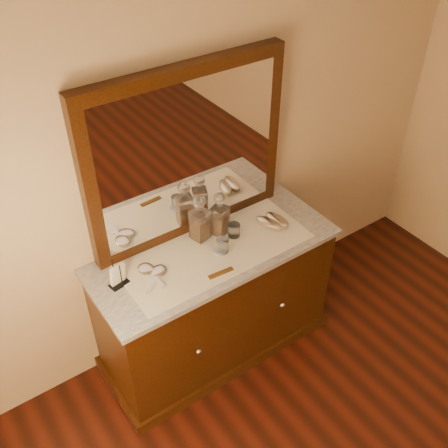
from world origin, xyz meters
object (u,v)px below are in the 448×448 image
Objects in this scene: mirror_frame at (187,155)px; hand_mirror_inner at (158,273)px; hand_mirror_outer at (148,271)px; dresser_cabinet at (215,302)px; brush_near at (269,223)px; comb at (221,273)px; brush_far at (277,220)px; napkin_rack at (118,276)px; pin_dish at (219,250)px; decanter_left at (200,222)px; decanter_right at (220,218)px.

mirror_frame is 6.07× the size of hand_mirror_inner.
dresser_cabinet is at bearing -6.17° from hand_mirror_outer.
mirror_frame is 0.66m from brush_near.
brush_near reaches higher than comb.
hand_mirror_inner is at bearing 178.11° from brush_far.
brush_near is at bearing -4.51° from napkin_rack.
mirror_frame is at bearing 148.01° from brush_far.
hand_mirror_inner is (-0.36, -0.25, -0.49)m from mirror_frame.
comb is at bearing -162.90° from brush_far.
napkin_rack is (-0.58, 0.09, 0.05)m from pin_dish.
brush_far is (0.44, -0.03, 0.47)m from dresser_cabinet.
decanter_left reaches higher than comb.
decanter_left is 1.64× the size of brush_far.
pin_dish is at bearing -177.47° from brush_near.
brush_far reaches higher than dresser_cabinet.
hand_mirror_outer is (-0.83, 0.07, -0.01)m from brush_far.
hand_mirror_outer is at bearing -153.01° from mirror_frame.
napkin_rack is at bearing 175.49° from brush_near.
brush_far is (0.52, 0.16, 0.02)m from comb.
brush_far is 0.80× the size of hand_mirror_outer.
dresser_cabinet is 0.97m from mirror_frame.
brush_near reaches higher than pin_dish.
comb is 0.74× the size of hand_mirror_inner.
decanter_right is (0.09, 0.14, 0.10)m from pin_dish.
napkin_rack is at bearing 174.49° from dresser_cabinet.
pin_dish reaches higher than dresser_cabinet.
decanter_left is at bearing 159.66° from brush_near.
dresser_cabinet is 0.49m from comb.
pin_dish is 0.37m from brush_near.
hand_mirror_inner is (-0.47, -0.10, -0.10)m from decanter_right.
hand_mirror_outer is (-0.32, 0.23, 0.01)m from comb.
hand_mirror_inner is at bearing -54.00° from hand_mirror_outer.
decanter_left is at bearing 167.85° from decanter_right.
decanter_right is at bearing 158.87° from brush_far.
decanter_left reaches higher than hand_mirror_outer.
napkin_rack is 0.78× the size of hand_mirror_inner.
comb is 0.54m from brush_far.
brush_near is (0.39, -0.14, -0.09)m from decanter_left.
brush_near is at bearing -20.34° from decanter_left.
napkin_rack is 0.95m from brush_near.
brush_far is 0.84m from hand_mirror_outer.
decanter_right is at bearing 3.82° from napkin_rack.
brush_near is 0.06m from brush_far.
hand_mirror_inner is at bearing -15.75° from napkin_rack.
napkin_rack is at bearing 157.90° from comb.
dresser_cabinet is 6.12× the size of hand_mirror_outer.
napkin_rack is 0.21m from hand_mirror_inner.
hand_mirror_inner is at bearing -160.29° from decanter_left.
napkin_rack reaches higher than brush_far.
mirror_frame is 16.36× the size of pin_dish.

